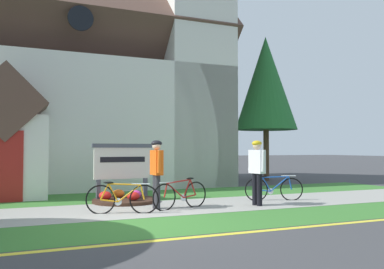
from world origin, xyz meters
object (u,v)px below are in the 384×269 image
at_px(church_sign, 123,163).
at_px(bicycle_white, 122,198).
at_px(bicycle_green, 274,188).
at_px(cyclist_in_yellow_jersey, 257,167).
at_px(roadside_conifer, 266,83).
at_px(cyclist_in_red_jersey, 157,168).
at_px(bicycle_yellow, 181,195).

height_order(church_sign, bicycle_white, church_sign).
height_order(bicycle_white, bicycle_green, bicycle_white).
distance_m(cyclist_in_yellow_jersey, roadside_conifer, 9.66).
relative_size(cyclist_in_red_jersey, cyclist_in_yellow_jersey, 1.00).
relative_size(bicycle_white, cyclist_in_red_jersey, 0.94).
height_order(bicycle_green, cyclist_in_yellow_jersey, cyclist_in_yellow_jersey).
bearing_deg(cyclist_in_yellow_jersey, bicycle_white, 178.67).
distance_m(church_sign, cyclist_in_red_jersey, 2.07).
bearing_deg(cyclist_in_red_jersey, bicycle_yellow, -19.85).
xyz_separation_m(bicycle_green, roadside_conifer, (4.02, 6.57, 4.44)).
relative_size(bicycle_white, roadside_conifer, 0.23).
distance_m(church_sign, roadside_conifer, 10.22).
bearing_deg(cyclist_in_red_jersey, bicycle_green, 3.85).
bearing_deg(roadside_conifer, cyclist_in_yellow_jersey, -124.69).
bearing_deg(cyclist_in_yellow_jersey, bicycle_yellow, 172.33).
relative_size(bicycle_white, cyclist_in_yellow_jersey, 0.94).
xyz_separation_m(cyclist_in_red_jersey, roadside_conifer, (7.79, 6.82, 3.75)).
xyz_separation_m(church_sign, bicycle_green, (4.22, -1.77, -0.76)).
height_order(bicycle_white, roadside_conifer, roadside_conifer).
xyz_separation_m(bicycle_yellow, cyclist_in_red_jersey, (-0.59, 0.21, 0.70)).
height_order(bicycle_white, cyclist_in_red_jersey, cyclist_in_red_jersey).
bearing_deg(cyclist_in_yellow_jersey, church_sign, 141.46).
height_order(bicycle_green, roadside_conifer, roadside_conifer).
bearing_deg(bicycle_green, bicycle_yellow, -171.65).
distance_m(bicycle_white, cyclist_in_yellow_jersey, 3.79).
height_order(bicycle_yellow, roadside_conifer, roadside_conifer).
bearing_deg(bicycle_white, roadside_conifer, 39.46).
distance_m(church_sign, bicycle_green, 4.63).
bearing_deg(roadside_conifer, church_sign, -149.78).
relative_size(bicycle_yellow, bicycle_green, 0.98).
bearing_deg(cyclist_in_red_jersey, bicycle_white, -157.36).
distance_m(bicycle_yellow, bicycle_green, 3.22).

